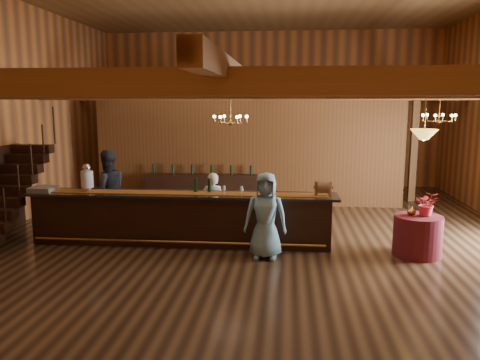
# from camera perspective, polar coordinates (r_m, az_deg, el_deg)

# --- Properties ---
(floor) EXTENTS (14.00, 14.00, 0.00)m
(floor) POSITION_cam_1_polar(r_m,az_deg,el_deg) (10.59, 1.95, -7.03)
(floor) COLOR #513821
(floor) RESTS_ON ground
(wall_back) EXTENTS (12.00, 0.10, 5.50)m
(wall_back) POSITION_cam_1_polar(r_m,az_deg,el_deg) (17.15, 3.58, 8.58)
(wall_back) COLOR #C27132
(wall_back) RESTS_ON floor
(wall_front) EXTENTS (12.00, 0.10, 5.50)m
(wall_front) POSITION_cam_1_polar(r_m,az_deg,el_deg) (3.21, -6.17, 4.91)
(wall_front) COLOR #C27132
(wall_front) RESTS_ON floor
(beam_grid) EXTENTS (11.90, 13.90, 0.39)m
(beam_grid) POSITION_cam_1_polar(r_m,az_deg,el_deg) (10.66, 2.24, 10.72)
(beam_grid) COLOR #975D2D
(beam_grid) RESTS_ON wall_left
(support_posts) EXTENTS (9.20, 10.20, 3.20)m
(support_posts) POSITION_cam_1_polar(r_m,az_deg,el_deg) (9.76, 1.81, 1.18)
(support_posts) COLOR #975D2D
(support_posts) RESTS_ON floor
(partition_wall) EXTENTS (9.00, 0.18, 3.10)m
(partition_wall) POSITION_cam_1_polar(r_m,az_deg,el_deg) (13.76, 0.88, 3.38)
(partition_wall) COLOR brown
(partition_wall) RESTS_ON floor
(staircase) EXTENTS (1.00, 2.80, 2.00)m
(staircase) POSITION_cam_1_polar(r_m,az_deg,el_deg) (11.38, -26.85, -1.72)
(staircase) COLOR black
(staircase) RESTS_ON floor
(backroom_boxes) EXTENTS (4.10, 0.60, 1.10)m
(backroom_boxes) POSITION_cam_1_polar(r_m,az_deg,el_deg) (15.85, 2.23, 0.46)
(backroom_boxes) COLOR black
(backroom_boxes) RESTS_ON floor
(tasting_bar) EXTENTS (6.62, 0.91, 1.12)m
(tasting_bar) POSITION_cam_1_polar(r_m,az_deg,el_deg) (10.10, -7.21, -4.62)
(tasting_bar) COLOR black
(tasting_bar) RESTS_ON floor
(beverage_dispenser) EXTENTS (0.26, 0.26, 0.60)m
(beverage_dispenser) POSITION_cam_1_polar(r_m,az_deg,el_deg) (10.62, -18.14, 0.24)
(beverage_dispenser) COLOR silver
(beverage_dispenser) RESTS_ON tasting_bar
(glass_rack_tray) EXTENTS (0.50, 0.50, 0.10)m
(glass_rack_tray) POSITION_cam_1_polar(r_m,az_deg,el_deg) (10.97, -22.85, -1.01)
(glass_rack_tray) COLOR gray
(glass_rack_tray) RESTS_ON tasting_bar
(raffle_drum) EXTENTS (0.34, 0.24, 0.30)m
(raffle_drum) POSITION_cam_1_polar(r_m,az_deg,el_deg) (9.70, 10.10, -0.93)
(raffle_drum) COLOR brown
(raffle_drum) RESTS_ON tasting_bar
(bar_bottle_0) EXTENTS (0.07, 0.07, 0.30)m
(bar_bottle_0) POSITION_cam_1_polar(r_m,az_deg,el_deg) (10.02, -5.44, -0.65)
(bar_bottle_0) COLOR black
(bar_bottle_0) RESTS_ON tasting_bar
(bar_bottle_1) EXTENTS (0.07, 0.07, 0.30)m
(bar_bottle_1) POSITION_cam_1_polar(r_m,az_deg,el_deg) (9.97, -3.72, -0.68)
(bar_bottle_1) COLOR black
(bar_bottle_1) RESTS_ON tasting_bar
(backbar_shelf) EXTENTS (3.32, 0.88, 0.92)m
(backbar_shelf) POSITION_cam_1_polar(r_m,az_deg,el_deg) (13.81, -4.64, -1.19)
(backbar_shelf) COLOR black
(backbar_shelf) RESTS_ON floor
(round_table) EXTENTS (0.93, 0.93, 0.81)m
(round_table) POSITION_cam_1_polar(r_m,az_deg,el_deg) (9.92, 20.82, -6.36)
(round_table) COLOR #601B12
(round_table) RESTS_ON floor
(chandelier_left) EXTENTS (0.80, 0.80, 0.74)m
(chandelier_left) POSITION_cam_1_polar(r_m,az_deg,el_deg) (10.98, -1.17, 7.46)
(chandelier_left) COLOR #AB7B38
(chandelier_left) RESTS_ON beam_grid
(chandelier_right) EXTENTS (0.80, 0.80, 0.72)m
(chandelier_right) POSITION_cam_1_polar(r_m,az_deg,el_deg) (12.52, 23.10, 7.04)
(chandelier_right) COLOR #AB7B38
(chandelier_right) RESTS_ON beam_grid
(pendant_lamp) EXTENTS (0.52, 0.52, 0.90)m
(pendant_lamp) POSITION_cam_1_polar(r_m,az_deg,el_deg) (9.60, 21.52, 5.21)
(pendant_lamp) COLOR #AB7B38
(pendant_lamp) RESTS_ON beam_grid
(bartender) EXTENTS (0.54, 0.36, 1.46)m
(bartender) POSITION_cam_1_polar(r_m,az_deg,el_deg) (10.55, -3.31, -3.01)
(bartender) COLOR silver
(bartender) RESTS_ON floor
(staff_second) EXTENTS (1.18, 1.13, 1.92)m
(staff_second) POSITION_cam_1_polar(r_m,az_deg,el_deg) (11.32, -15.84, -1.31)
(staff_second) COLOR #252833
(staff_second) RESTS_ON floor
(guest) EXTENTS (0.85, 0.58, 1.69)m
(guest) POSITION_cam_1_polar(r_m,az_deg,el_deg) (9.05, 3.13, -4.36)
(guest) COLOR #75ABC6
(guest) RESTS_ON floor
(floor_plant) EXTENTS (0.85, 0.75, 1.31)m
(floor_plant) POSITION_cam_1_polar(r_m,az_deg,el_deg) (14.36, 15.49, -0.31)
(floor_plant) COLOR #224822
(floor_plant) RESTS_ON floor
(table_flowers) EXTENTS (0.51, 0.47, 0.49)m
(table_flowers) POSITION_cam_1_polar(r_m,az_deg,el_deg) (9.81, 21.83, -2.69)
(table_flowers) COLOR #D2343E
(table_flowers) RESTS_ON round_table
(table_vase) EXTENTS (0.15, 0.15, 0.29)m
(table_vase) POSITION_cam_1_polar(r_m,az_deg,el_deg) (9.80, 20.19, -3.23)
(table_vase) COLOR #AB7B38
(table_vase) RESTS_ON round_table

